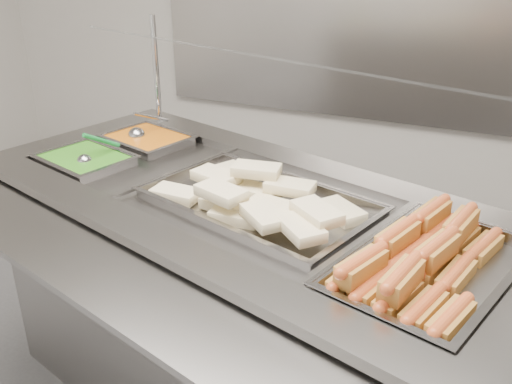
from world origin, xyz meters
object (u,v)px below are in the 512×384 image
at_px(steam_counter, 245,312).
at_px(pan_hotdogs, 430,278).
at_px(ladle, 138,135).
at_px(sneeze_guard, 290,66).
at_px(pan_wraps, 258,207).
at_px(serving_spoon, 88,158).

height_order(steam_counter, pan_hotdogs, pan_hotdogs).
bearing_deg(pan_hotdogs, ladle, 157.32).
distance_m(steam_counter, ladle, 0.88).
bearing_deg(sneeze_guard, pan_wraps, -91.64).
bearing_deg(pan_wraps, pan_hotdogs, -16.99).
bearing_deg(pan_hotdogs, steam_counter, 163.01).
bearing_deg(steam_counter, sneeze_guard, 73.01).
bearing_deg(pan_hotdogs, serving_spoon, 169.90).
relative_size(steam_counter, pan_wraps, 2.66).
xyz_separation_m(sneeze_guard, pan_hotdogs, (0.56, -0.41, -0.43)).
distance_m(pan_hotdogs, serving_spoon, 1.32).
relative_size(pan_hotdogs, pan_wraps, 0.82).
xyz_separation_m(pan_wraps, serving_spoon, (-0.73, 0.06, 0.04)).
distance_m(pan_wraps, ladle, 0.80).
relative_size(steam_counter, ladle, 10.45).
xyz_separation_m(pan_hotdogs, ladle, (-1.28, 0.53, 0.05)).
bearing_deg(pan_hotdogs, sneeze_guard, 143.73).
relative_size(sneeze_guard, serving_spoon, 9.36).
bearing_deg(serving_spoon, steam_counter, -3.29).
xyz_separation_m(sneeze_guard, pan_wraps, (-0.01, -0.24, -0.41)).
bearing_deg(serving_spoon, pan_wraps, -4.47).
relative_size(sneeze_guard, pan_hotdogs, 2.66).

